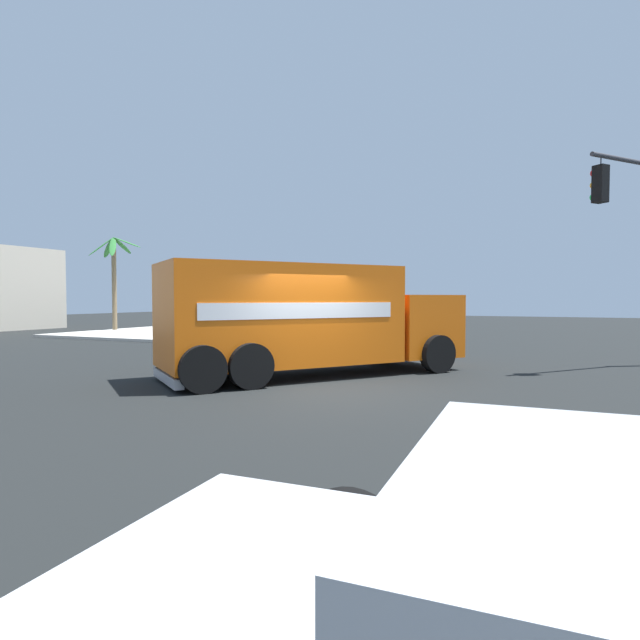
{
  "coord_description": "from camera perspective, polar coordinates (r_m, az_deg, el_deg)",
  "views": [
    {
      "loc": [
        -10.12,
        -4.43,
        1.95
      ],
      "look_at": [
        1.78,
        0.98,
        1.41
      ],
      "focal_mm": 29.0,
      "sensor_mm": 36.0,
      "label": 1
    }
  ],
  "objects": [
    {
      "name": "sidewalk_corner_far",
      "position": [
        29.67,
        -12.72,
        -1.31
      ],
      "size": [
        11.95,
        11.95,
        0.14
      ],
      "primitive_type": "cube",
      "color": "beige",
      "rests_on": "ground"
    },
    {
      "name": "palm_tree_far",
      "position": [
        32.26,
        -21.75,
        5.31
      ],
      "size": [
        2.8,
        2.98,
        5.38
      ],
      "color": "#7A6647",
      "rests_on": "sidewalk_corner_far"
    },
    {
      "name": "vending_machine_red",
      "position": [
        29.84,
        -11.44,
        0.64
      ],
      "size": [
        1.17,
        1.15,
        1.85
      ],
      "color": "red",
      "rests_on": "sidewalk_corner_far"
    },
    {
      "name": "ground_plane",
      "position": [
        11.22,
        0.81,
        -7.64
      ],
      "size": [
        100.0,
        100.0,
        0.0
      ],
      "primitive_type": "plane",
      "color": "black"
    },
    {
      "name": "delivery_truck",
      "position": [
        13.09,
        -1.35,
        0.19
      ],
      "size": [
        7.71,
        6.76,
        2.77
      ],
      "color": "orange",
      "rests_on": "ground"
    }
  ]
}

